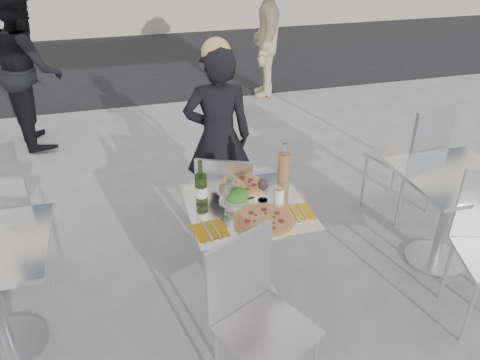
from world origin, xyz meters
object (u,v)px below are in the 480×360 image
object	(u,v)px
wineglass_white_a	(225,191)
wineglass_white_b	(231,184)
carafe	(284,168)
sugar_shaker	(279,194)
chair_far	(227,198)
wine_bottle	(201,188)
wineglass_red_b	(263,185)
napkin_right	(297,212)
main_table	(246,234)
side_chair_rfar	(415,151)
chair_near	(254,308)
side_table_right	(449,200)
wineglass_red_a	(263,185)
pizza_near	(264,221)
pedestrian_a	(28,69)
woman_diner	(218,138)
salad_plate	(237,196)
pizza_far	(242,186)
side_chair_lfar	(9,220)
pedestrian_b	(262,31)
napkin_left	(210,230)

from	to	relation	value
wineglass_white_a	wineglass_white_b	xyz separation A→B (m)	(0.06, 0.07, 0.00)
carafe	sugar_shaker	bearing A→B (deg)	-117.64
chair_far	wine_bottle	size ratio (longest dim) A/B	2.96
wineglass_red_b	napkin_right	xyz separation A→B (m)	(0.15, -0.19, -0.11)
main_table	side_chair_rfar	distance (m)	1.75
chair_near	wineglass_white_b	xyz separation A→B (m)	(0.08, 0.74, 0.31)
side_chair_rfar	wineglass_red_b	bearing A→B (deg)	4.61
side_table_right	side_chair_rfar	world-z (taller)	side_chair_rfar
wineglass_red_a	wineglass_red_b	bearing A→B (deg)	-76.38
main_table	side_table_right	bearing A→B (deg)	0.00
carafe	wineglass_red_b	world-z (taller)	carafe
chair_near	carafe	world-z (taller)	carafe
wineglass_white_a	carafe	bearing A→B (deg)	21.17
wine_bottle	carafe	size ratio (longest dim) A/B	1.02
pizza_near	pedestrian_a	bearing A→B (deg)	115.61
pizza_near	woman_diner	bearing A→B (deg)	89.10
side_chair_rfar	main_table	bearing A→B (deg)	4.20
salad_plate	sugar_shaker	world-z (taller)	sugar_shaker
chair_near	sugar_shaker	distance (m)	0.77
sugar_shaker	wine_bottle	bearing A→B (deg)	167.65
chair_near	main_table	bearing A→B (deg)	52.17
wineglass_red_b	main_table	bearing A→B (deg)	-164.30
side_table_right	side_chair_rfar	bearing A→B (deg)	78.41
pizza_near	salad_plate	world-z (taller)	salad_plate
main_table	wineglass_white_a	size ratio (longest dim) A/B	4.76
pizza_far	napkin_right	size ratio (longest dim) A/B	1.65
side_chair_lfar	pedestrian_b	distance (m)	4.49
chair_near	salad_plate	size ratio (longest dim) A/B	4.25
woman_diner	napkin_right	size ratio (longest dim) A/B	7.42
side_table_right	wineglass_white_a	world-z (taller)	wineglass_white_a
sugar_shaker	wineglass_red_b	world-z (taller)	wineglass_red_b
side_chair_lfar	pizza_far	size ratio (longest dim) A/B	2.77
chair_near	pedestrian_a	size ratio (longest dim) A/B	0.55
woman_diner	pizza_far	bearing A→B (deg)	93.58
chair_near	pizza_far	world-z (taller)	chair_near
pedestrian_b	sugar_shaker	world-z (taller)	pedestrian_b
pizza_near	wineglass_red_b	xyz separation A→B (m)	(0.07, 0.23, 0.10)
woman_diner	carafe	size ratio (longest dim) A/B	5.13
pedestrian_a	sugar_shaker	world-z (taller)	pedestrian_a
main_table	salad_plate	distance (m)	0.26
wineglass_red_b	pizza_far	bearing A→B (deg)	115.07
pizza_near	wineglass_white_b	size ratio (longest dim) A/B	2.26
main_table	napkin_left	size ratio (longest dim) A/B	3.74
wineglass_white_a	wineglass_white_b	distance (m)	0.09
main_table	side_chair_rfar	bearing A→B (deg)	21.17
side_chair_rfar	sugar_shaker	xyz separation A→B (m)	(-1.42, -0.64, 0.19)
side_chair_lfar	sugar_shaker	bearing A→B (deg)	171.73
side_chair_rfar	salad_plate	bearing A→B (deg)	1.70
wineglass_white_b	main_table	bearing A→B (deg)	-55.08
side_table_right	chair_far	distance (m)	1.58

